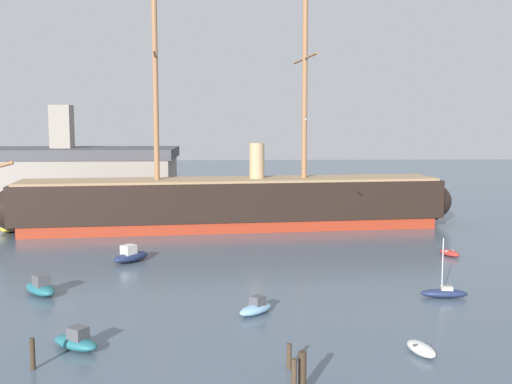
{
  "coord_description": "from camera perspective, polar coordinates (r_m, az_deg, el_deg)",
  "views": [
    {
      "loc": [
        -1.93,
        -25.64,
        13.89
      ],
      "look_at": [
        1.07,
        40.25,
        6.41
      ],
      "focal_mm": 43.7,
      "sensor_mm": 36.0,
      "label": 1
    }
  ],
  "objects": [
    {
      "name": "mooring_piling_left_pair",
      "position": [
        32.99,
        4.25,
        -16.25
      ],
      "size": [
        0.42,
        0.42,
        2.31
      ],
      "primitive_type": "cylinder",
      "color": "#382B1E",
      "rests_on": "ground"
    },
    {
      "name": "seagull_in_flight",
      "position": [
        55.75,
        4.67,
        6.64
      ],
      "size": [
        0.41,
        1.33,
        0.14
      ],
      "color": "silver"
    },
    {
      "name": "motorboat_foreground_left",
      "position": [
        40.68,
        -16.15,
        -12.99
      ],
      "size": [
        3.65,
        3.16,
        1.45
      ],
      "color": "#236670",
      "rests_on": "ground"
    },
    {
      "name": "tall_ship",
      "position": [
        80.98,
        -2.22,
        -0.98
      ],
      "size": [
        65.68,
        15.0,
        31.6
      ],
      "color": "maroon",
      "rests_on": "ground"
    },
    {
      "name": "mooring_piling_right_pair",
      "position": [
        38.22,
        -19.77,
        -13.77
      ],
      "size": [
        0.28,
        0.28,
        1.82
      ],
      "primitive_type": "cylinder",
      "color": "#382B1E",
      "rests_on": "ground"
    },
    {
      "name": "dockside_warehouse_left",
      "position": [
        106.09,
        -20.84,
        1.15
      ],
      "size": [
        53.75,
        18.62,
        16.48
      ],
      "color": "#565659",
      "rests_on": "ground"
    },
    {
      "name": "motorboat_far_left",
      "position": [
        84.96,
        -21.66,
        -2.95
      ],
      "size": [
        2.23,
        4.6,
        1.87
      ],
      "color": "gold",
      "rests_on": "ground"
    },
    {
      "name": "dinghy_foreground_right",
      "position": [
        39.77,
        14.88,
        -13.69
      ],
      "size": [
        1.75,
        2.9,
        0.64
      ],
      "color": "silver",
      "rests_on": "ground"
    },
    {
      "name": "mooring_piling_midwater",
      "position": [
        32.31,
        3.51,
        -16.84
      ],
      "size": [
        0.28,
        0.28,
        2.21
      ],
      "primitive_type": "cylinder",
      "color": "#423323",
      "rests_on": "ground"
    },
    {
      "name": "motorboat_near_centre",
      "position": [
        45.83,
        -0.0,
        -10.57
      ],
      "size": [
        3.09,
        3.1,
        1.3
      ],
      "color": "#7FB2D6",
      "rests_on": "ground"
    },
    {
      "name": "dinghy_alongside_stern",
      "position": [
        67.89,
        17.28,
        -5.35
      ],
      "size": [
        2.12,
        2.93,
        0.63
      ],
      "color": "#B22D28",
      "rests_on": "ground"
    },
    {
      "name": "motorboat_alongside_bow",
      "position": [
        63.35,
        -11.4,
        -5.75
      ],
      "size": [
        4.0,
        4.31,
        1.75
      ],
      "color": "#1E284C",
      "rests_on": "ground"
    },
    {
      "name": "sailboat_mid_right",
      "position": [
        52.08,
        16.84,
        -8.82
      ],
      "size": [
        3.77,
        1.47,
        4.78
      ],
      "color": "#1E284C",
      "rests_on": "ground"
    },
    {
      "name": "mooring_piling_nearest",
      "position": [
        36.34,
        3.05,
        -14.77
      ],
      "size": [
        0.29,
        0.29,
        1.45
      ],
      "primitive_type": "cylinder",
      "color": "#423323",
      "rests_on": "ground"
    },
    {
      "name": "motorboat_distant_centre",
      "position": [
        90.75,
        0.56,
        -1.88
      ],
      "size": [
        2.84,
        5.09,
        2.02
      ],
      "color": "orange",
      "rests_on": "ground"
    },
    {
      "name": "motorboat_mid_left",
      "position": [
        53.55,
        -19.12,
        -8.27
      ],
      "size": [
        3.85,
        4.12,
        1.68
      ],
      "color": "#236670",
      "rests_on": "ground"
    }
  ]
}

